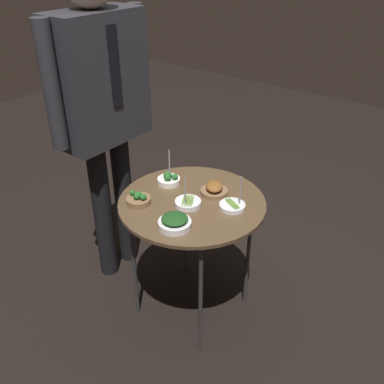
{
  "coord_description": "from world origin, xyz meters",
  "views": [
    {
      "loc": [
        -1.39,
        -1.07,
        1.81
      ],
      "look_at": [
        0.0,
        0.0,
        0.76
      ],
      "focal_mm": 40.0,
      "sensor_mm": 36.0,
      "label": 1
    }
  ],
  "objects_px": {
    "bowl_roast_mid_right": "(214,189)",
    "bowl_broccoli_back_left": "(169,179)",
    "serving_cart": "(192,209)",
    "bowl_asparagus_near_rim": "(232,206)",
    "bowl_broccoli_front_center": "(139,200)",
    "waiter_figure": "(101,95)",
    "bowl_asparagus_front_left": "(188,202)",
    "bowl_spinach_center": "(175,222)"
  },
  "relations": [
    {
      "from": "bowl_roast_mid_right",
      "to": "bowl_broccoli_back_left",
      "type": "bearing_deg",
      "value": 103.51
    },
    {
      "from": "bowl_roast_mid_right",
      "to": "bowl_broccoli_back_left",
      "type": "distance_m",
      "value": 0.25
    },
    {
      "from": "serving_cart",
      "to": "bowl_broccoli_back_left",
      "type": "bearing_deg",
      "value": 72.52
    },
    {
      "from": "bowl_asparagus_near_rim",
      "to": "bowl_broccoli_front_center",
      "type": "bearing_deg",
      "value": 122.42
    },
    {
      "from": "waiter_figure",
      "to": "bowl_broccoli_front_center",
      "type": "bearing_deg",
      "value": -114.74
    },
    {
      "from": "serving_cart",
      "to": "bowl_broccoli_front_center",
      "type": "bearing_deg",
      "value": 132.79
    },
    {
      "from": "bowl_asparagus_front_left",
      "to": "bowl_spinach_center",
      "type": "xyz_separation_m",
      "value": [
        -0.17,
        -0.06,
        0.01
      ]
    },
    {
      "from": "serving_cart",
      "to": "bowl_asparagus_near_rim",
      "type": "xyz_separation_m",
      "value": [
        0.07,
        -0.19,
        0.06
      ]
    },
    {
      "from": "serving_cart",
      "to": "bowl_broccoli_front_center",
      "type": "relative_size",
      "value": 6.08
    },
    {
      "from": "bowl_asparagus_near_rim",
      "to": "serving_cart",
      "type": "bearing_deg",
      "value": 109.09
    },
    {
      "from": "bowl_asparagus_near_rim",
      "to": "bowl_broccoli_front_center",
      "type": "xyz_separation_m",
      "value": [
        -0.24,
        0.38,
        0.01
      ]
    },
    {
      "from": "bowl_roast_mid_right",
      "to": "bowl_asparagus_near_rim",
      "type": "height_order",
      "value": "bowl_asparagus_near_rim"
    },
    {
      "from": "bowl_roast_mid_right",
      "to": "serving_cart",
      "type": "bearing_deg",
      "value": 159.26
    },
    {
      "from": "serving_cart",
      "to": "bowl_roast_mid_right",
      "type": "relative_size",
      "value": 5.16
    },
    {
      "from": "bowl_roast_mid_right",
      "to": "bowl_spinach_center",
      "type": "bearing_deg",
      "value": -175.8
    },
    {
      "from": "bowl_broccoli_back_left",
      "to": "serving_cart",
      "type": "bearing_deg",
      "value": -107.48
    },
    {
      "from": "serving_cart",
      "to": "bowl_broccoli_back_left",
      "type": "xyz_separation_m",
      "value": [
        0.06,
        0.2,
        0.07
      ]
    },
    {
      "from": "bowl_roast_mid_right",
      "to": "waiter_figure",
      "type": "xyz_separation_m",
      "value": [
        -0.11,
        0.64,
        0.38
      ]
    },
    {
      "from": "bowl_spinach_center",
      "to": "waiter_figure",
      "type": "relative_size",
      "value": 0.08
    },
    {
      "from": "bowl_asparagus_near_rim",
      "to": "bowl_broccoli_back_left",
      "type": "bearing_deg",
      "value": 90.45
    },
    {
      "from": "bowl_asparagus_near_rim",
      "to": "bowl_asparagus_front_left",
      "type": "relative_size",
      "value": 0.95
    },
    {
      "from": "bowl_asparagus_front_left",
      "to": "waiter_figure",
      "type": "bearing_deg",
      "value": 84.68
    },
    {
      "from": "bowl_asparagus_front_left",
      "to": "waiter_figure",
      "type": "height_order",
      "value": "waiter_figure"
    },
    {
      "from": "serving_cart",
      "to": "bowl_asparagus_front_left",
      "type": "xyz_separation_m",
      "value": [
        -0.04,
        -0.01,
        0.06
      ]
    },
    {
      "from": "bowl_asparagus_front_left",
      "to": "bowl_spinach_center",
      "type": "height_order",
      "value": "bowl_asparagus_front_left"
    },
    {
      "from": "bowl_broccoli_back_left",
      "to": "bowl_roast_mid_right",
      "type": "bearing_deg",
      "value": -76.49
    },
    {
      "from": "bowl_spinach_center",
      "to": "waiter_figure",
      "type": "bearing_deg",
      "value": 70.93
    },
    {
      "from": "bowl_asparagus_near_rim",
      "to": "bowl_broccoli_back_left",
      "type": "relative_size",
      "value": 0.96
    },
    {
      "from": "bowl_spinach_center",
      "to": "waiter_figure",
      "type": "xyz_separation_m",
      "value": [
        0.23,
        0.67,
        0.38
      ]
    },
    {
      "from": "bowl_roast_mid_right",
      "to": "bowl_asparagus_front_left",
      "type": "distance_m",
      "value": 0.17
    },
    {
      "from": "bowl_asparagus_front_left",
      "to": "waiter_figure",
      "type": "distance_m",
      "value": 0.72
    },
    {
      "from": "bowl_roast_mid_right",
      "to": "bowl_asparagus_near_rim",
      "type": "xyz_separation_m",
      "value": [
        -0.06,
        -0.14,
        -0.01
      ]
    },
    {
      "from": "waiter_figure",
      "to": "serving_cart",
      "type": "bearing_deg",
      "value": -91.33
    },
    {
      "from": "bowl_roast_mid_right",
      "to": "bowl_spinach_center",
      "type": "height_order",
      "value": "bowl_roast_mid_right"
    },
    {
      "from": "bowl_roast_mid_right",
      "to": "waiter_figure",
      "type": "relative_size",
      "value": 0.08
    },
    {
      "from": "bowl_asparagus_front_left",
      "to": "bowl_spinach_center",
      "type": "bearing_deg",
      "value": -160.17
    },
    {
      "from": "bowl_asparagus_front_left",
      "to": "bowl_asparagus_near_rim",
      "type": "bearing_deg",
      "value": -59.25
    },
    {
      "from": "bowl_roast_mid_right",
      "to": "bowl_broccoli_back_left",
      "type": "height_order",
      "value": "bowl_broccoli_back_left"
    },
    {
      "from": "bowl_asparagus_front_left",
      "to": "waiter_figure",
      "type": "xyz_separation_m",
      "value": [
        0.06,
        0.6,
        0.39
      ]
    },
    {
      "from": "bowl_broccoli_front_center",
      "to": "bowl_spinach_center",
      "type": "distance_m",
      "value": 0.26
    },
    {
      "from": "serving_cart",
      "to": "waiter_figure",
      "type": "bearing_deg",
      "value": 88.67
    },
    {
      "from": "serving_cart",
      "to": "bowl_spinach_center",
      "type": "bearing_deg",
      "value": -161.94
    }
  ]
}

